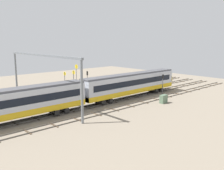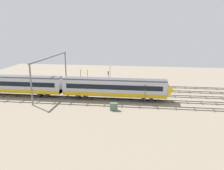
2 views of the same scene
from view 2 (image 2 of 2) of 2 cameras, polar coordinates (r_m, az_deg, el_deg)
ground_plane at (r=61.06m, az=-3.90°, el=-2.01°), size 87.84×87.84×0.00m
track_near_foreground at (r=52.74m, az=-5.84°, el=-4.58°), size 71.84×2.40×0.16m
track_with_train at (r=56.87m, az=-4.80°, el=-3.17°), size 71.84×2.40×0.16m
track_middle at (r=61.04m, az=-3.90°, el=-1.95°), size 71.84×2.40×0.16m
track_second_far at (r=65.25m, az=-3.11°, el=-0.89°), size 71.84×2.40×0.16m
track_far_background at (r=69.50m, az=-2.43°, el=0.04°), size 71.84×2.40×0.16m
train at (r=57.90m, az=-11.14°, el=-0.41°), size 50.40×3.24×4.80m
overhead_gantry at (r=63.32m, az=-14.41°, el=4.80°), size 0.40×23.44×9.24m
speed_sign_near_foreground at (r=69.94m, az=-0.47°, el=3.38°), size 0.14×1.09×5.88m
speed_sign_mid_trackside at (r=63.08m, az=-7.48°, el=1.77°), size 0.14×0.81×5.75m
speed_sign_far_trackside at (r=67.17m, az=-5.89°, el=2.21°), size 0.14×0.82×5.01m
speed_sign_distant_end at (r=57.76m, az=-0.87°, el=0.25°), size 0.14×1.03×4.58m
signal_light_trackside_approach at (r=66.06m, az=-0.90°, el=1.95°), size 0.31×0.32×4.63m
signal_light_trackside_departure at (r=52.43m, az=7.95°, el=-1.59°), size 0.31×0.32×4.31m
relay_cabinet at (r=48.76m, az=0.43°, el=-5.18°), size 1.49×0.81×1.56m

